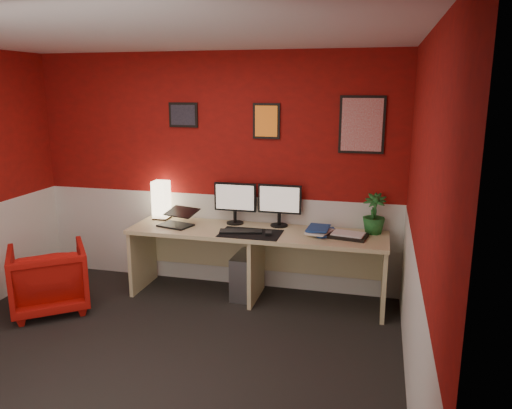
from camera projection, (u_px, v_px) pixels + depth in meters
name	position (u px, v px, depth m)	size (l,w,h in m)	color
ground	(146.00, 362.00, 3.97)	(4.00, 3.50, 0.01)	black
ceiling	(128.00, 33.00, 3.39)	(4.00, 3.50, 0.01)	white
wall_back	(214.00, 172.00, 5.33)	(4.00, 0.01, 2.50)	#9A110D
wall_right	(421.00, 228.00, 3.20)	(0.01, 3.50, 2.50)	#9A110D
wainscot_back	(215.00, 239.00, 5.50)	(4.00, 0.01, 1.00)	silver
wainscot_right	(411.00, 334.00, 3.38)	(0.01, 3.50, 1.00)	silver
desk	(256.00, 265.00, 5.08)	(2.60, 0.65, 0.73)	#CEBC84
shoji_lamp	(161.00, 201.00, 5.40)	(0.16, 0.16, 0.40)	#FFE5B2
laptop	(175.00, 216.00, 5.13)	(0.33, 0.23, 0.22)	black
monitor_left	(235.00, 197.00, 5.19)	(0.45, 0.06, 0.58)	black
monitor_right	(279.00, 199.00, 5.09)	(0.45, 0.06, 0.58)	black
desk_mat	(251.00, 233.00, 4.89)	(0.60, 0.38, 0.01)	black
keyboard	(241.00, 231.00, 4.92)	(0.42, 0.14, 0.02)	black
mouse	(268.00, 233.00, 4.83)	(0.06, 0.10, 0.03)	black
book_bottom	(314.00, 233.00, 4.87)	(0.23, 0.31, 0.03)	navy
book_middle	(310.00, 230.00, 4.87)	(0.20, 0.27, 0.02)	silver
book_top	(308.00, 228.00, 4.88)	(0.21, 0.28, 0.03)	navy
zen_tray	(348.00, 236.00, 4.77)	(0.35, 0.25, 0.03)	black
potted_plant	(374.00, 214.00, 4.86)	(0.22, 0.22, 0.40)	#19591E
pc_tower	(245.00, 275.00, 5.19)	(0.20, 0.45, 0.45)	#99999E
armchair	(49.00, 278.00, 4.84)	(0.69, 0.71, 0.64)	#B61009
art_left	(183.00, 115.00, 5.26)	(0.32, 0.02, 0.26)	black
art_center	(266.00, 121.00, 5.05)	(0.28, 0.02, 0.36)	orange
art_right	(362.00, 125.00, 4.83)	(0.44, 0.02, 0.56)	red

